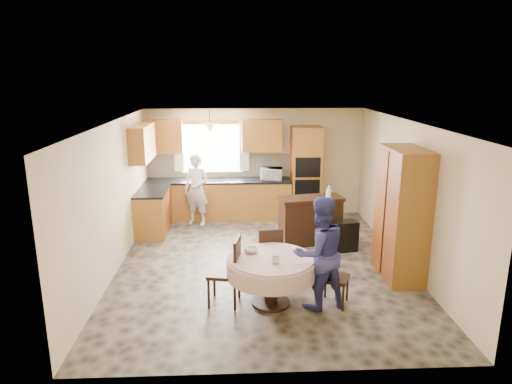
{
  "coord_description": "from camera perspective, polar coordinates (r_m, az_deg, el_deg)",
  "views": [
    {
      "loc": [
        -0.46,
        -7.45,
        3.28
      ],
      "look_at": [
        -0.1,
        0.3,
        1.25
      ],
      "focal_mm": 32.0,
      "sensor_mm": 36.0,
      "label": 1
    }
  ],
  "objects": [
    {
      "name": "curtain_right",
      "position": [
        10.51,
        -1.5,
        5.75
      ],
      "size": [
        0.22,
        0.02,
        1.15
      ],
      "primitive_type": "cube",
      "color": "white",
      "rests_on": "wall_back"
    },
    {
      "name": "wall_front",
      "position": [
        4.91,
        2.99,
        -9.74
      ],
      "size": [
        5.0,
        0.02,
        2.5
      ],
      "primitive_type": "cube",
      "color": "#CCB383",
      "rests_on": "floor"
    },
    {
      "name": "oven_lower",
      "position": [
        10.27,
        6.43,
        0.32
      ],
      "size": [
        0.56,
        0.01,
        0.45
      ],
      "primitive_type": "cube",
      "color": "black",
      "rests_on": "oven_tower"
    },
    {
      "name": "oven_tower",
      "position": [
        10.5,
        6.22,
        2.39
      ],
      "size": [
        0.66,
        0.62,
        2.12
      ],
      "primitive_type": "cube",
      "color": "#BA8831",
      "rests_on": "floor"
    },
    {
      "name": "person_dining",
      "position": [
        6.54,
        7.95,
        -7.57
      ],
      "size": [
        0.95,
        0.84,
        1.64
      ],
      "primitive_type": "imported",
      "rotation": [
        0.0,
        0.0,
        3.46
      ],
      "color": "navy",
      "rests_on": "floor"
    },
    {
      "name": "counter_back",
      "position": [
        10.43,
        -4.74,
        1.44
      ],
      "size": [
        3.3,
        0.64,
        0.04
      ],
      "primitive_type": "cube",
      "color": "black",
      "rests_on": "base_cab_back"
    },
    {
      "name": "chair_back",
      "position": [
        7.32,
        1.7,
        -7.54
      ],
      "size": [
        0.44,
        0.44,
        0.93
      ],
      "rotation": [
        0.0,
        0.0,
        3.25
      ],
      "color": "#321C0D",
      "rests_on": "floor"
    },
    {
      "name": "oven_upper",
      "position": [
        10.16,
        6.51,
        3.06
      ],
      "size": [
        0.56,
        0.01,
        0.45
      ],
      "primitive_type": "cube",
      "color": "black",
      "rests_on": "oven_tower"
    },
    {
      "name": "curtain_left",
      "position": [
        10.58,
        -9.69,
        5.61
      ],
      "size": [
        0.22,
        0.02,
        1.15
      ],
      "primitive_type": "cube",
      "color": "white",
      "rests_on": "wall_back"
    },
    {
      "name": "chair_left",
      "position": [
        6.66,
        -3.33,
        -9.42
      ],
      "size": [
        0.51,
        0.51,
        1.02
      ],
      "rotation": [
        0.0,
        0.0,
        -1.75
      ],
      "color": "#321C0D",
      "rests_on": "floor"
    },
    {
      "name": "base_cab_back",
      "position": [
        10.54,
        -4.69,
        -1.0
      ],
      "size": [
        3.3,
        0.6,
        0.88
      ],
      "primitive_type": "cube",
      "color": "#BA8831",
      "rests_on": "floor"
    },
    {
      "name": "base_cab_left",
      "position": [
        9.83,
        -12.76,
        -2.49
      ],
      "size": [
        0.6,
        1.2,
        0.88
      ],
      "primitive_type": "cube",
      "color": "#BA8831",
      "rests_on": "floor"
    },
    {
      "name": "bowl_sideboard",
      "position": [
        8.9,
        5.78,
        -0.84
      ],
      "size": [
        0.27,
        0.27,
        0.06
      ],
      "primitive_type": "imported",
      "rotation": [
        0.0,
        0.0,
        0.13
      ],
      "color": "#B2B2B2",
      "rests_on": "sideboard"
    },
    {
      "name": "cup_table",
      "position": [
        6.38,
        2.46,
        -8.48
      ],
      "size": [
        0.15,
        0.15,
        0.09
      ],
      "primitive_type": "imported",
      "rotation": [
        0.0,
        0.0,
        0.32
      ],
      "color": "#B2B2B2",
      "rests_on": "dining_table"
    },
    {
      "name": "wall_left",
      "position": [
        7.98,
        -17.38,
        -0.73
      ],
      "size": [
        0.02,
        6.0,
        2.5
      ],
      "primitive_type": "cube",
      "color": "#CCB383",
      "rests_on": "floor"
    },
    {
      "name": "microwave",
      "position": [
        10.37,
        1.93,
        2.29
      ],
      "size": [
        0.54,
        0.41,
        0.27
      ],
      "primitive_type": "imported",
      "rotation": [
        0.0,
        0.0,
        -0.15
      ],
      "color": "silver",
      "rests_on": "counter_back"
    },
    {
      "name": "dining_table",
      "position": [
        6.63,
        1.91,
        -9.48
      ],
      "size": [
        1.28,
        1.28,
        0.73
      ],
      "color": "#321C0D",
      "rests_on": "floor"
    },
    {
      "name": "wall_cab_right",
      "position": [
        10.39,
        0.72,
        7.1
      ],
      "size": [
        0.9,
        0.33,
        0.72
      ],
      "primitive_type": "cube",
      "color": "#B4682D",
      "rests_on": "wall_back"
    },
    {
      "name": "sideboard",
      "position": [
        9.07,
        6.8,
        -3.68
      ],
      "size": [
        1.3,
        0.72,
        0.88
      ],
      "primitive_type": "cube",
      "rotation": [
        0.0,
        0.0,
        0.18
      ],
      "color": "#321C0D",
      "rests_on": "floor"
    },
    {
      "name": "bottle_sideboard",
      "position": [
        8.96,
        9.06,
        -0.1
      ],
      "size": [
        0.14,
        0.14,
        0.28
      ],
      "primitive_type": "imported",
      "rotation": [
        0.0,
        0.0,
        0.41
      ],
      "color": "silver",
      "rests_on": "sideboard"
    },
    {
      "name": "backsplash",
      "position": [
        10.65,
        -4.72,
        3.26
      ],
      "size": [
        3.3,
        0.02,
        0.55
      ],
      "primitive_type": "cube",
      "color": "beige",
      "rests_on": "wall_back"
    },
    {
      "name": "window",
      "position": [
        10.58,
        -5.59,
        5.47
      ],
      "size": [
        1.4,
        0.03,
        1.1
      ],
      "primitive_type": "cube",
      "color": "white",
      "rests_on": "wall_back"
    },
    {
      "name": "chair_right",
      "position": [
        6.77,
        9.22,
        -9.88
      ],
      "size": [
        0.5,
        0.5,
        0.88
      ],
      "rotation": [
        0.0,
        0.0,
        1.15
      ],
      "color": "#321C0D",
      "rests_on": "floor"
    },
    {
      "name": "framed_picture",
      "position": [
        8.7,
        17.08,
        3.96
      ],
      "size": [
        0.06,
        0.53,
        0.44
      ],
      "color": "gold",
      "rests_on": "wall_right"
    },
    {
      "name": "wall_cab_side",
      "position": [
        9.53,
        -14.06,
        5.98
      ],
      "size": [
        0.33,
        1.2,
        0.72
      ],
      "primitive_type": "cube",
      "color": "#B4682D",
      "rests_on": "wall_left"
    },
    {
      "name": "floor",
      "position": [
        8.15,
        0.8,
        -9.05
      ],
      "size": [
        5.0,
        6.0,
        0.01
      ],
      "primitive_type": "cube",
      "color": "#71644F",
      "rests_on": "ground"
    },
    {
      "name": "bowl_table",
      "position": [
        6.74,
        -0.62,
        -7.29
      ],
      "size": [
        0.27,
        0.27,
        0.07
      ],
      "primitive_type": "imported",
      "rotation": [
        0.0,
        0.0,
        -0.37
      ],
      "color": "#B2B2B2",
      "rests_on": "dining_table"
    },
    {
      "name": "wall_right",
      "position": [
        8.27,
        18.4,
        -0.3
      ],
      "size": [
        0.02,
        6.0,
        2.5
      ],
      "primitive_type": "cube",
      "color": "#CCB383",
      "rests_on": "floor"
    },
    {
      "name": "wall_cab_left",
      "position": [
        10.49,
        -11.44,
        6.89
      ],
      "size": [
        0.85,
        0.33,
        0.72
      ],
      "primitive_type": "cube",
      "color": "#B4682D",
      "rests_on": "wall_back"
    },
    {
      "name": "pendant",
      "position": [
        10.03,
        -5.79,
        7.96
      ],
      "size": [
        0.36,
        0.36,
        0.18
      ],
      "primitive_type": "cone",
      "rotation": [
        3.14,
        0.0,
        0.0
      ],
      "color": "beige",
      "rests_on": "ceiling"
    },
    {
      "name": "person_sink",
      "position": [
        10.09,
        -7.44,
        0.3
      ],
      "size": [
        0.68,
        0.57,
        1.59
      ],
      "primitive_type": "imported",
      "rotation": [
        0.0,
        0.0,
        -0.39
      ],
      "color": "silver",
      "rests_on": "floor"
    },
    {
      "name": "cupboard",
      "position": [
        7.73,
        17.77,
        -2.63
      ],
      "size": [
        0.56,
        1.12,
        2.15
      ],
      "primitive_type": "cube",
      "color": "#BA8831",
      "rests_on": "floor"
    },
    {
      "name": "space_heater",
      "position": [
        8.84,
        11.11,
        -5.37
      ],
      "size": [
        0.46,
        0.36,
        0.58
      ],
      "primitive_type": "cube",
      "rotation": [
        0.0,
        0.0,
        0.16
      ],
      "color": "black",
      "rests_on": "floor"
    },
    {
      "name": "wall_back",
      "position": [
        10.65,
        -0.15,
        3.69
      ],
      "size": [
        5.0,
        0.02,
        2.5
      ],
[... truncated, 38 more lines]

